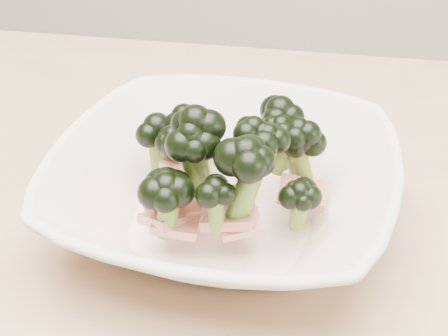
{
  "coord_description": "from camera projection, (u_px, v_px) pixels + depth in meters",
  "views": [
    {
      "loc": [
        0.14,
        -0.33,
        1.06
      ],
      "look_at": [
        0.07,
        0.05,
        0.8
      ],
      "focal_mm": 50.0,
      "sensor_mm": 36.0,
      "label": 1
    }
  ],
  "objects": [
    {
      "name": "broccoli_dish",
      "position": [
        224.0,
        182.0,
        0.48
      ],
      "size": [
        0.28,
        0.28,
        0.12
      ],
      "color": "beige",
      "rests_on": "dining_table"
    }
  ]
}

